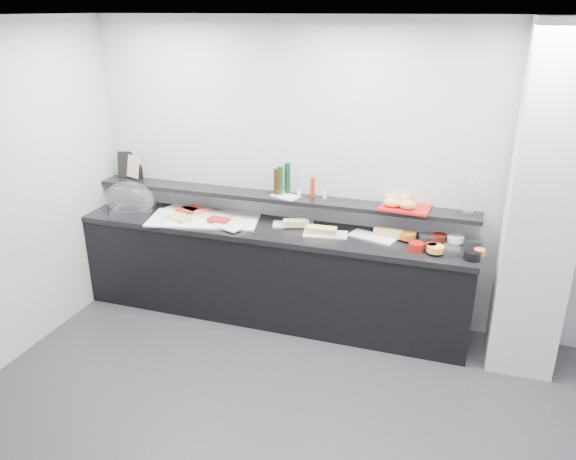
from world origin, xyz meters
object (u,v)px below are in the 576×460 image
(bread_tray, at_px, (405,208))
(carafe, at_px, (469,198))
(cloche_base, at_px, (134,209))
(framed_print, at_px, (130,165))
(condiment_tray, at_px, (286,196))
(sandwich_plate_mid, at_px, (325,234))

(bread_tray, xyz_separation_m, carafe, (0.51, 0.01, 0.14))
(cloche_base, xyz_separation_m, framed_print, (-0.18, 0.28, 0.36))
(cloche_base, height_order, condiment_tray, condiment_tray)
(cloche_base, distance_m, carafe, 3.11)
(cloche_base, xyz_separation_m, condiment_tray, (1.51, 0.16, 0.24))
(cloche_base, distance_m, bread_tray, 2.59)
(cloche_base, bearing_deg, carafe, -11.49)
(condiment_tray, relative_size, carafe, 0.82)
(sandwich_plate_mid, bearing_deg, framed_print, 161.95)
(carafe, bearing_deg, condiment_tray, -179.38)
(cloche_base, relative_size, sandwich_plate_mid, 1.03)
(carafe, bearing_deg, framed_print, 178.21)
(cloche_base, height_order, sandwich_plate_mid, cloche_base)
(bread_tray, height_order, carafe, carafe)
(sandwich_plate_mid, xyz_separation_m, bread_tray, (0.64, 0.19, 0.25))
(sandwich_plate_mid, distance_m, condiment_tray, 0.52)
(sandwich_plate_mid, distance_m, bread_tray, 0.72)
(bread_tray, bearing_deg, sandwich_plate_mid, -159.89)
(sandwich_plate_mid, bearing_deg, bread_tray, 6.16)
(cloche_base, xyz_separation_m, sandwich_plate_mid, (1.93, -0.01, -0.01))
(framed_print, height_order, condiment_tray, framed_print)
(framed_print, relative_size, condiment_tray, 1.05)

